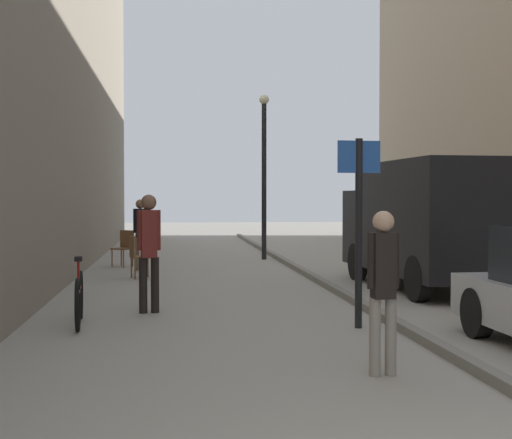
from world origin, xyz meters
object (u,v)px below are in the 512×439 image
at_px(pedestrian_main_foreground, 140,230).
at_px(lamp_post, 264,165).
at_px(cafe_chair_by_doorway, 138,254).
at_px(delivery_van, 429,222).
at_px(street_sign_post, 359,216).
at_px(cafe_chair_near_window, 124,246).
at_px(bicycle_leaning, 79,298).
at_px(pedestrian_mid_block, 149,245).
at_px(pedestrian_far_crossing, 383,281).

height_order(pedestrian_main_foreground, lamp_post, lamp_post).
bearing_deg(cafe_chair_by_doorway, pedestrian_main_foreground, 164.80).
bearing_deg(delivery_van, street_sign_post, -124.03).
bearing_deg(cafe_chair_near_window, delivery_van, 173.45).
bearing_deg(lamp_post, bicycle_leaning, -110.07).
xyz_separation_m(delivery_van, cafe_chair_near_window, (-6.21, 5.57, -0.78)).
height_order(street_sign_post, bicycle_leaning, street_sign_post).
height_order(pedestrian_main_foreground, pedestrian_mid_block, pedestrian_mid_block).
bearing_deg(bicycle_leaning, street_sign_post, -14.47).
relative_size(street_sign_post, lamp_post, 0.55).
bearing_deg(lamp_post, delivery_van, -72.53).
bearing_deg(delivery_van, cafe_chair_by_doorway, 152.05).
distance_m(street_sign_post, cafe_chair_by_doorway, 7.58).
bearing_deg(bicycle_leaning, pedestrian_mid_block, 42.49).
relative_size(delivery_van, street_sign_post, 1.95).
relative_size(pedestrian_main_foreground, cafe_chair_by_doorway, 1.86).
relative_size(street_sign_post, cafe_chair_by_doorway, 2.77).
height_order(bicycle_leaning, cafe_chair_by_doorway, bicycle_leaning).
relative_size(pedestrian_main_foreground, cafe_chair_near_window, 1.86).
bearing_deg(cafe_chair_by_doorway, pedestrian_far_crossing, 1.26).
relative_size(pedestrian_far_crossing, cafe_chair_by_doorway, 1.77).
relative_size(delivery_van, cafe_chair_near_window, 5.41).
distance_m(pedestrian_main_foreground, pedestrian_far_crossing, 11.63).
xyz_separation_m(lamp_post, cafe_chair_near_window, (-3.88, -1.82, -2.18)).
height_order(pedestrian_far_crossing, street_sign_post, street_sign_post).
distance_m(lamp_post, bicycle_leaning, 11.79).
xyz_separation_m(bicycle_leaning, cafe_chair_near_window, (0.08, 9.03, 0.17)).
relative_size(pedestrian_mid_block, lamp_post, 0.39).
height_order(pedestrian_mid_block, delivery_van, delivery_van).
distance_m(cafe_chair_near_window, cafe_chair_by_doorway, 2.97).
bearing_deg(cafe_chair_near_window, bicycle_leaning, 124.83).
bearing_deg(delivery_van, pedestrian_far_crossing, -116.14).
distance_m(pedestrian_mid_block, pedestrian_far_crossing, 5.05).
distance_m(pedestrian_mid_block, delivery_van, 5.88).
distance_m(lamp_post, cafe_chair_near_window, 4.81).
distance_m(delivery_van, cafe_chair_by_doorway, 6.37).
bearing_deg(lamp_post, pedestrian_mid_block, -107.08).
xyz_separation_m(pedestrian_mid_block, cafe_chair_near_window, (-0.86, 8.01, -0.52)).
bearing_deg(pedestrian_mid_block, lamp_post, 64.92).
bearing_deg(delivery_van, bicycle_leaning, -154.48).
relative_size(pedestrian_far_crossing, delivery_van, 0.33).
distance_m(pedestrian_main_foreground, cafe_chair_by_doorway, 1.84).
bearing_deg(pedestrian_far_crossing, delivery_van, 63.50).
relative_size(delivery_van, cafe_chair_by_doorway, 5.41).
relative_size(street_sign_post, cafe_chair_near_window, 2.77).
distance_m(pedestrian_far_crossing, bicycle_leaning, 4.84).
xyz_separation_m(pedestrian_far_crossing, street_sign_post, (0.44, 2.73, 0.59)).
height_order(pedestrian_main_foreground, delivery_van, delivery_van).
height_order(pedestrian_far_crossing, bicycle_leaning, pedestrian_far_crossing).
xyz_separation_m(pedestrian_main_foreground, delivery_van, (5.75, -4.43, 0.31)).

